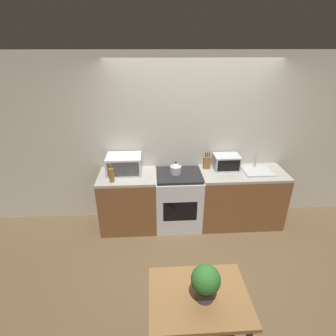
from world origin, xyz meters
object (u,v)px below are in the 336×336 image
at_px(kettle, 176,168).
at_px(dining_table, 198,304).
at_px(microwave, 124,164).
at_px(bottle, 111,175).
at_px(toaster_oven, 226,162).
at_px(stove_range, 178,200).

relative_size(kettle, dining_table, 0.23).
bearing_deg(kettle, microwave, 174.84).
bearing_deg(bottle, toaster_oven, 10.98).
height_order(microwave, dining_table, microwave).
relative_size(kettle, bottle, 0.67).
bearing_deg(toaster_oven, kettle, -171.74).
height_order(toaster_oven, dining_table, toaster_oven).
bearing_deg(microwave, stove_range, -6.87).
bearing_deg(dining_table, microwave, 110.76).
relative_size(stove_range, bottle, 3.14).
distance_m(kettle, toaster_oven, 0.81).
bearing_deg(dining_table, kettle, 90.65).
bearing_deg(toaster_oven, dining_table, -109.95).
bearing_deg(microwave, toaster_oven, 1.69).
height_order(microwave, bottle, bottle).
bearing_deg(stove_range, dining_table, -90.59).
xyz_separation_m(kettle, microwave, (-0.77, 0.07, 0.05)).
height_order(stove_range, dining_table, stove_range).
distance_m(stove_range, microwave, 1.01).
distance_m(stove_range, dining_table, 2.00).
bearing_deg(kettle, stove_range, -33.19).
xyz_separation_m(stove_range, toaster_oven, (0.75, 0.14, 0.56)).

